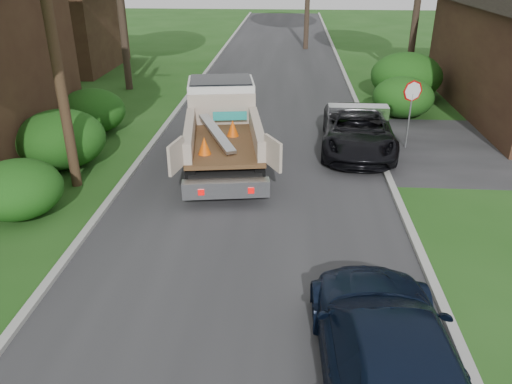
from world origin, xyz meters
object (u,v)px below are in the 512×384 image
Objects in this scene: stop_sign at (412,100)px; flatbed_truck at (222,119)px; utility_pole at (47,6)px; house_left_far at (50,16)px; navy_suv at (390,356)px; black_pickup at (358,130)px.

stop_sign reaches higher than flatbed_truck.
house_left_far is at bearing 115.23° from utility_pole.
house_left_far reaches higher than navy_suv.
navy_suv reaches higher than black_pickup.
utility_pole reaches higher than stop_sign.
black_pickup is at bearing 22.68° from utility_pole.
utility_pole is 6.30m from flatbed_truck.
stop_sign is at bearing 13.97° from black_pickup.
utility_pole reaches higher than navy_suv.
house_left_far is 1.13× the size of flatbed_truck.
flatbed_truck reaches higher than black_pickup.
black_pickup is (4.73, 0.93, -0.57)m from flatbed_truck.
stop_sign is at bearing -34.81° from house_left_far.
house_left_far is at bearing -59.07° from navy_suv.
stop_sign is at bearing 2.14° from flatbed_truck.
stop_sign is 0.37× the size of flatbed_truck.
flatbed_truck is 1.25× the size of navy_suv.
stop_sign is 6.67m from flatbed_truck.
stop_sign is 11.83m from navy_suv.
utility_pole is at bearing -159.38° from stop_sign.
flatbed_truck is (-6.54, -1.24, -0.46)m from stop_sign.
utility_pole is at bearing -154.76° from flatbed_truck.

